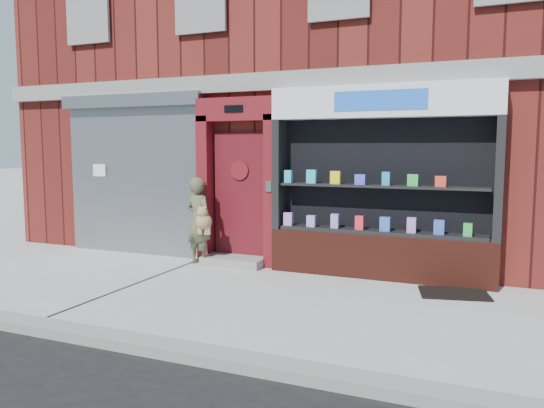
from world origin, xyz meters
The scene contains 8 objects.
ground centered at (0.00, 0.00, 0.00)m, with size 80.00×80.00×0.00m, color #9E9E99.
curb centered at (0.00, -2.15, 0.06)m, with size 60.00×0.30×0.12m, color gray.
building centered at (0.00, 5.99, 4.00)m, with size 12.00×8.16×8.00m.
shutter_bay centered at (-3.00, 1.93, 1.72)m, with size 3.10×0.30×3.04m.
red_door_bay centered at (-0.75, 1.86, 1.46)m, with size 1.52×0.58×2.90m.
pharmacy_bay centered at (1.75, 1.81, 1.37)m, with size 3.50×0.41×3.00m.
woman centered at (-1.34, 1.53, 0.77)m, with size 0.65×0.55×1.53m.
doormat centered at (2.92, 1.27, 0.01)m, with size 0.93×0.65×0.02m, color black.
Camera 1 is at (3.38, -6.41, 2.05)m, focal length 35.00 mm.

